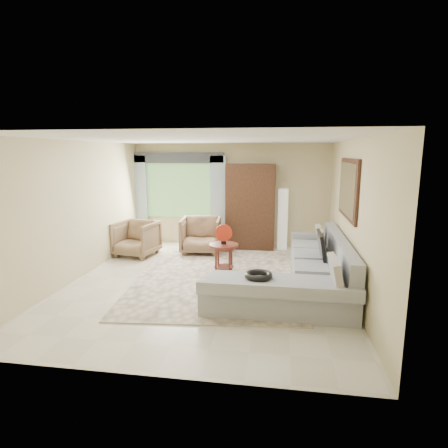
% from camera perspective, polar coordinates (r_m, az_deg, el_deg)
% --- Properties ---
extents(ground, '(6.00, 6.00, 0.00)m').
position_cam_1_polar(ground, '(7.04, -2.48, -8.90)').
color(ground, silver).
rests_on(ground, ground).
extents(area_rug, '(3.37, 4.27, 0.02)m').
position_cam_1_polar(area_rug, '(7.25, -1.27, -8.23)').
color(area_rug, beige).
rests_on(area_rug, ground).
extents(sectional_sofa, '(2.30, 3.46, 0.90)m').
position_cam_1_polar(sectional_sofa, '(6.67, 12.52, -7.72)').
color(sectional_sofa, '#95969C').
rests_on(sectional_sofa, ground).
extents(tv_screen, '(0.14, 0.74, 0.48)m').
position_cam_1_polar(tv_screen, '(7.01, 14.62, -3.19)').
color(tv_screen, black).
rests_on(tv_screen, sectional_sofa).
extents(garden_hose, '(0.43, 0.43, 0.09)m').
position_cam_1_polar(garden_hose, '(5.75, 5.29, -7.78)').
color(garden_hose, black).
rests_on(garden_hose, sectional_sofa).
extents(coffee_table, '(0.58, 0.58, 0.58)m').
position_cam_1_polar(coffee_table, '(7.51, -0.04, -5.14)').
color(coffee_table, '#481C13').
rests_on(coffee_table, ground).
extents(red_disc, '(0.34, 0.11, 0.34)m').
position_cam_1_polar(red_disc, '(7.39, -0.04, -1.35)').
color(red_disc, '#B42712').
rests_on(red_disc, coffee_table).
extents(armchair_left, '(1.01, 1.03, 0.82)m').
position_cam_1_polar(armchair_left, '(8.94, -13.23, -2.17)').
color(armchair_left, '#7C6244').
rests_on(armchair_left, ground).
extents(armchair_right, '(1.01, 1.03, 0.86)m').
position_cam_1_polar(armchair_right, '(8.97, -3.55, -1.71)').
color(armchair_right, '#866349').
rests_on(armchair_right, ground).
extents(potted_plant, '(0.66, 0.62, 0.60)m').
position_cam_1_polar(potted_plant, '(10.21, -12.02, -1.11)').
color(potted_plant, '#999999').
rests_on(potted_plant, ground).
extents(armoire, '(1.20, 0.55, 2.10)m').
position_cam_1_polar(armoire, '(9.34, 4.07, 2.66)').
color(armoire, black).
rests_on(armoire, ground).
extents(floor_lamp, '(0.24, 0.24, 1.50)m').
position_cam_1_polar(floor_lamp, '(9.42, 8.93, 0.77)').
color(floor_lamp, silver).
rests_on(floor_lamp, ground).
extents(window, '(1.80, 0.04, 1.40)m').
position_cam_1_polar(window, '(9.88, -6.87, 5.11)').
color(window, '#669E59').
rests_on(window, wall_back).
extents(curtain_left, '(0.40, 0.08, 2.30)m').
position_cam_1_polar(curtain_left, '(10.16, -12.70, 3.66)').
color(curtain_left, '#9EB7CC').
rests_on(curtain_left, ground).
extents(curtain_right, '(0.40, 0.08, 2.30)m').
position_cam_1_polar(curtain_right, '(9.59, -0.92, 3.51)').
color(curtain_right, '#9EB7CC').
rests_on(curtain_right, ground).
extents(valance, '(2.40, 0.12, 0.26)m').
position_cam_1_polar(valance, '(9.77, -7.10, 10.03)').
color(valance, '#1E232D').
rests_on(valance, wall_back).
extents(wall_mirror, '(0.05, 1.70, 1.05)m').
position_cam_1_polar(wall_mirror, '(6.97, 18.37, 5.13)').
color(wall_mirror, black).
rests_on(wall_mirror, wall_right).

